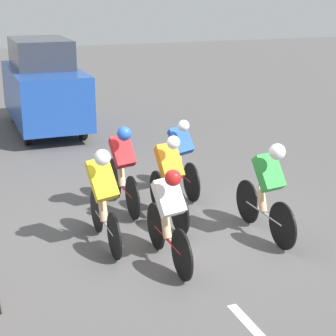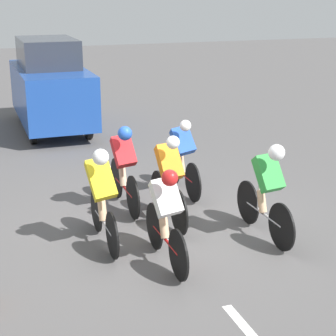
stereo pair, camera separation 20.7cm
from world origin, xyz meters
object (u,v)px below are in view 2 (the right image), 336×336
object	(u,v)px
cyclist_red	(124,165)
cyclist_orange	(169,178)
cyclist_green	(267,188)
support_car	(50,86)
cyclist_blue	(183,155)
cyclist_yellow	(102,194)
cyclist_white	(166,214)

from	to	relation	value
cyclist_red	cyclist_orange	world-z (taller)	cyclist_orange
cyclist_green	support_car	world-z (taller)	support_car
cyclist_green	cyclist_blue	distance (m)	2.28
cyclist_green	cyclist_yellow	xyz separation A→B (m)	(2.36, -0.54, 0.01)
cyclist_white	cyclist_blue	xyz separation A→B (m)	(-1.23, -2.56, -0.01)
cyclist_white	support_car	bearing A→B (deg)	-88.33
cyclist_blue	support_car	world-z (taller)	support_car
cyclist_green	cyclist_yellow	bearing A→B (deg)	-12.96
cyclist_red	cyclist_blue	distance (m)	1.27
cyclist_red	support_car	bearing A→B (deg)	-87.52
cyclist_green	cyclist_orange	bearing A→B (deg)	-39.29
cyclist_green	support_car	size ratio (longest dim) A/B	0.41
cyclist_blue	cyclist_orange	world-z (taller)	cyclist_orange
cyclist_white	cyclist_orange	xyz separation A→B (m)	(-0.51, -1.31, 0.03)
cyclist_white	cyclist_orange	size ratio (longest dim) A/B	0.99
cyclist_orange	support_car	distance (m)	7.13
cyclist_white	cyclist_yellow	distance (m)	1.10
cyclist_red	support_car	world-z (taller)	support_car
cyclist_orange	support_car	xyz separation A→B (m)	(0.76, -7.08, 0.39)
cyclist_green	cyclist_blue	world-z (taller)	cyclist_green
cyclist_white	support_car	world-z (taller)	support_car
cyclist_green	cyclist_orange	world-z (taller)	cyclist_green
cyclist_orange	support_car	world-z (taller)	support_car
cyclist_white	cyclist_orange	bearing A→B (deg)	-111.37
cyclist_orange	support_car	size ratio (longest dim) A/B	0.40
cyclist_green	cyclist_blue	size ratio (longest dim) A/B	1.01
cyclist_yellow	cyclist_blue	size ratio (longest dim) A/B	0.97
cyclist_green	cyclist_red	xyz separation A→B (m)	(1.67, -1.84, -0.02)
cyclist_blue	cyclist_orange	distance (m)	1.45
cyclist_green	support_car	bearing A→B (deg)	-76.43
cyclist_yellow	cyclist_green	bearing A→B (deg)	167.04
cyclist_green	cyclist_white	size ratio (longest dim) A/B	1.04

